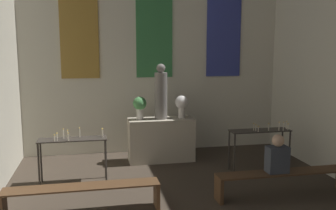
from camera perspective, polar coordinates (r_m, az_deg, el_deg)
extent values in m
cube|color=beige|center=(9.27, -2.19, 10.74)|extent=(6.55, 0.12, 5.79)
cube|color=olive|center=(9.11, -13.51, 14.20)|extent=(0.88, 0.03, 3.24)
cube|color=#33723F|center=(9.23, -2.13, 14.36)|extent=(0.88, 0.03, 3.24)
cube|color=navy|center=(9.67, 8.57, 14.01)|extent=(0.88, 0.03, 3.24)
cube|color=#ADA38E|center=(8.58, -1.07, -5.30)|extent=(1.48, 0.58, 0.98)
cylinder|color=slate|center=(8.40, -1.08, 1.40)|extent=(0.28, 0.28, 1.04)
sphere|color=slate|center=(8.34, -1.10, 5.63)|extent=(0.20, 0.20, 0.20)
cylinder|color=beige|center=(8.38, -4.31, -1.34)|extent=(0.15, 0.15, 0.26)
sphere|color=#4C9351|center=(8.35, -4.33, 0.25)|extent=(0.30, 0.30, 0.30)
cylinder|color=beige|center=(8.55, 2.09, -1.12)|extent=(0.15, 0.15, 0.26)
sphere|color=silver|center=(8.52, 2.10, 0.44)|extent=(0.30, 0.30, 0.30)
cube|color=#332D28|center=(7.32, -14.36, -5.08)|extent=(1.28, 0.38, 0.02)
cylinder|color=#332D28|center=(7.34, -19.10, -8.76)|extent=(0.04, 0.04, 0.85)
cylinder|color=#332D28|center=(7.28, -9.43, -8.55)|extent=(0.04, 0.04, 0.85)
cylinder|color=#332D28|center=(7.65, -18.79, -8.06)|extent=(0.04, 0.04, 0.85)
cylinder|color=#332D28|center=(7.58, -9.52, -7.84)|extent=(0.04, 0.04, 0.85)
cylinder|color=silver|center=(7.35, -9.99, -4.21)|extent=(0.02, 0.02, 0.15)
sphere|color=#F9CC4C|center=(7.33, -10.01, -3.55)|extent=(0.02, 0.02, 0.02)
cylinder|color=silver|center=(7.22, -15.03, -4.52)|extent=(0.02, 0.02, 0.17)
sphere|color=#F9CC4C|center=(7.20, -15.06, -3.77)|extent=(0.02, 0.02, 0.02)
cylinder|color=silver|center=(7.21, -16.90, -4.89)|extent=(0.02, 0.02, 0.11)
sphere|color=#F9CC4C|center=(7.19, -16.93, -4.38)|extent=(0.02, 0.02, 0.02)
cylinder|color=silver|center=(7.23, -16.55, -4.73)|extent=(0.02, 0.02, 0.13)
sphere|color=#F9CC4C|center=(7.21, -16.57, -4.13)|extent=(0.02, 0.02, 0.02)
cylinder|color=silver|center=(7.41, -13.32, -4.15)|extent=(0.02, 0.02, 0.16)
sphere|color=#F9CC4C|center=(7.39, -13.34, -3.44)|extent=(0.02, 0.02, 0.02)
cylinder|color=silver|center=(7.30, -9.92, -4.29)|extent=(0.02, 0.02, 0.15)
sphere|color=#F9CC4C|center=(7.28, -9.94, -3.63)|extent=(0.02, 0.02, 0.02)
cylinder|color=silver|center=(7.16, -14.93, -4.78)|extent=(0.02, 0.02, 0.13)
sphere|color=#F9CC4C|center=(7.14, -14.95, -4.16)|extent=(0.02, 0.02, 0.02)
cylinder|color=silver|center=(7.36, -15.66, -4.28)|extent=(0.02, 0.02, 0.17)
sphere|color=#F9CC4C|center=(7.34, -15.69, -3.53)|extent=(0.02, 0.02, 0.02)
cube|color=#332D28|center=(8.06, 13.81, -3.79)|extent=(1.28, 0.38, 0.02)
cylinder|color=#332D28|center=(7.79, 10.10, -7.40)|extent=(0.04, 0.04, 0.85)
cylinder|color=#332D28|center=(8.31, 18.01, -6.68)|extent=(0.04, 0.04, 0.85)
cylinder|color=#332D28|center=(8.08, 9.27, -6.80)|extent=(0.04, 0.04, 0.85)
cylinder|color=#332D28|center=(8.57, 16.97, -6.16)|extent=(0.04, 0.04, 0.85)
cylinder|color=silver|center=(7.88, 13.59, -3.62)|extent=(0.02, 0.02, 0.10)
sphere|color=#F9CC4C|center=(7.87, 13.61, -3.17)|extent=(0.02, 0.02, 0.02)
cylinder|color=silver|center=(8.12, 17.17, -3.18)|extent=(0.02, 0.02, 0.16)
sphere|color=#F9CC4C|center=(8.11, 17.20, -2.54)|extent=(0.02, 0.02, 0.02)
cylinder|color=silver|center=(7.96, 13.23, -3.44)|extent=(0.02, 0.02, 0.12)
sphere|color=#F9CC4C|center=(7.94, 13.25, -2.95)|extent=(0.02, 0.02, 0.02)
cylinder|color=silver|center=(8.04, 15.08, -3.31)|extent=(0.02, 0.02, 0.14)
sphere|color=#F9CC4C|center=(8.02, 15.10, -2.75)|extent=(0.02, 0.02, 0.02)
cylinder|color=silver|center=(8.29, 17.59, -3.01)|extent=(0.02, 0.02, 0.15)
sphere|color=#F9CC4C|center=(8.27, 17.61, -2.42)|extent=(0.02, 0.02, 0.02)
cylinder|color=silver|center=(8.23, 17.82, -3.23)|extent=(0.02, 0.02, 0.12)
sphere|color=#F9CC4C|center=(8.21, 17.84, -2.76)|extent=(0.02, 0.02, 0.02)
cylinder|color=silver|center=(7.99, 12.91, -3.32)|extent=(0.02, 0.02, 0.13)
sphere|color=#F9CC4C|center=(7.97, 12.93, -2.77)|extent=(0.02, 0.02, 0.02)
cylinder|color=silver|center=(8.09, 16.56, -3.20)|extent=(0.02, 0.02, 0.16)
sphere|color=#F9CC4C|center=(8.07, 16.59, -2.54)|extent=(0.02, 0.02, 0.02)
cube|color=#4C331E|center=(6.09, -12.92, -12.04)|extent=(2.40, 0.36, 0.03)
cube|color=#4C331E|center=(6.32, -23.85, -13.98)|extent=(0.06, 0.32, 0.42)
cube|color=#4C331E|center=(6.24, -1.73, -13.48)|extent=(0.06, 0.32, 0.42)
cube|color=#4C331E|center=(6.88, 17.21, -9.77)|extent=(2.40, 0.36, 0.03)
cube|color=#4C331E|center=(6.49, 7.77, -12.66)|extent=(0.06, 0.32, 0.42)
cube|color=#383D47|center=(6.74, 16.30, -7.96)|extent=(0.36, 0.24, 0.46)
sphere|color=tan|center=(6.66, 16.42, -5.21)|extent=(0.21, 0.21, 0.21)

